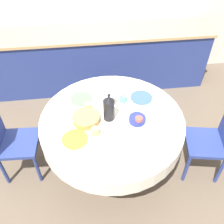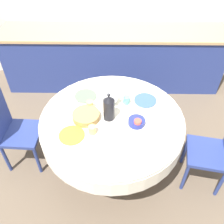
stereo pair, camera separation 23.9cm
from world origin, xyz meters
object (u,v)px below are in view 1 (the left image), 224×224
Objects in this scene: coffee_carafe at (109,108)px; teapot at (108,97)px; chair_left at (215,139)px; chair_right at (9,139)px.

coffee_carafe is 1.42× the size of teapot.
chair_right is at bearing 94.03° from chair_left.
coffee_carafe is at bearing -94.51° from teapot.
teapot reaches higher than chair_right.
chair_right is 4.26× the size of teapot.
teapot is at bearing 85.49° from coffee_carafe.
chair_left is 1.15m from coffee_carafe.
coffee_carafe reaches higher than chair_right.
coffee_carafe is 0.22m from teapot.
chair_left is 4.26× the size of teapot.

